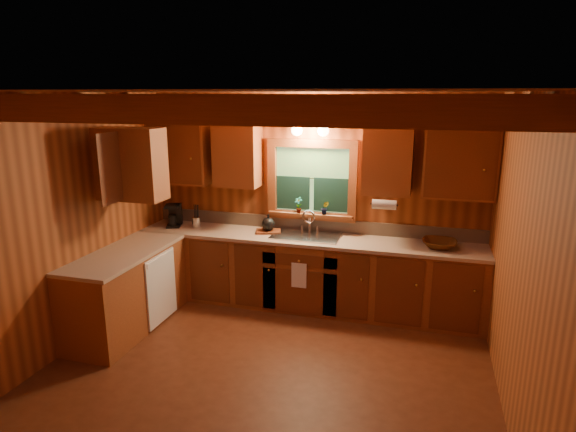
% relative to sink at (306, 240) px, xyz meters
% --- Properties ---
extents(room, '(4.20, 4.20, 4.20)m').
position_rel_sink_xyz_m(room, '(0.00, -1.60, 0.44)').
color(room, '#572815').
rests_on(room, ground).
extents(ceiling_beams, '(4.20, 2.54, 0.18)m').
position_rel_sink_xyz_m(ceiling_beams, '(0.00, -1.60, 1.63)').
color(ceiling_beams, brown).
rests_on(ceiling_beams, room).
extents(base_cabinets, '(4.20, 2.22, 0.86)m').
position_rel_sink_xyz_m(base_cabinets, '(-0.49, -0.32, -0.43)').
color(base_cabinets, brown).
rests_on(base_cabinets, ground).
extents(countertop, '(4.20, 2.24, 0.04)m').
position_rel_sink_xyz_m(countertop, '(-0.48, -0.31, 0.02)').
color(countertop, tan).
rests_on(countertop, base_cabinets).
extents(backsplash, '(4.20, 0.02, 0.16)m').
position_rel_sink_xyz_m(backsplash, '(0.00, 0.28, 0.12)').
color(backsplash, tan).
rests_on(backsplash, room).
extents(dishwasher_panel, '(0.02, 0.60, 0.80)m').
position_rel_sink_xyz_m(dishwasher_panel, '(-1.47, -0.92, -0.43)').
color(dishwasher_panel, white).
rests_on(dishwasher_panel, base_cabinets).
extents(upper_cabinets, '(4.19, 1.77, 0.78)m').
position_rel_sink_xyz_m(upper_cabinets, '(-0.56, -0.18, 0.98)').
color(upper_cabinets, brown).
rests_on(upper_cabinets, room).
extents(window, '(1.12, 0.08, 1.00)m').
position_rel_sink_xyz_m(window, '(0.00, 0.26, 0.67)').
color(window, brown).
rests_on(window, room).
extents(window_sill, '(1.06, 0.14, 0.04)m').
position_rel_sink_xyz_m(window_sill, '(0.00, 0.22, 0.26)').
color(window_sill, brown).
rests_on(window_sill, room).
extents(wall_sconce, '(0.45, 0.21, 0.17)m').
position_rel_sink_xyz_m(wall_sconce, '(0.00, 0.14, 1.31)').
color(wall_sconce, black).
rests_on(wall_sconce, room).
extents(paper_towel_roll, '(0.27, 0.11, 0.11)m').
position_rel_sink_xyz_m(paper_towel_roll, '(0.92, -0.07, 0.51)').
color(paper_towel_roll, white).
rests_on(paper_towel_roll, upper_cabinets).
extents(dish_towel, '(0.18, 0.01, 0.30)m').
position_rel_sink_xyz_m(dish_towel, '(0.00, -0.34, -0.34)').
color(dish_towel, white).
rests_on(dish_towel, base_cabinets).
extents(sink, '(0.82, 0.48, 0.43)m').
position_rel_sink_xyz_m(sink, '(0.00, 0.00, 0.00)').
color(sink, silver).
rests_on(sink, countertop).
extents(coffee_maker, '(0.17, 0.21, 0.30)m').
position_rel_sink_xyz_m(coffee_maker, '(-1.77, -0.01, 0.19)').
color(coffee_maker, black).
rests_on(coffee_maker, countertop).
extents(utensil_crock, '(0.11, 0.11, 0.30)m').
position_rel_sink_xyz_m(utensil_crock, '(-1.47, 0.01, 0.12)').
color(utensil_crock, silver).
rests_on(utensil_crock, countertop).
extents(cutting_board, '(0.36, 0.30, 0.03)m').
position_rel_sink_xyz_m(cutting_board, '(-0.50, 0.04, 0.06)').
color(cutting_board, '#5D2913').
rests_on(cutting_board, countertop).
extents(teakettle, '(0.16, 0.16, 0.20)m').
position_rel_sink_xyz_m(teakettle, '(-0.50, 0.04, 0.15)').
color(teakettle, black).
rests_on(teakettle, cutting_board).
extents(wicker_basket, '(0.39, 0.39, 0.09)m').
position_rel_sink_xyz_m(wicker_basket, '(1.55, -0.03, 0.09)').
color(wicker_basket, '#48230C').
rests_on(wicker_basket, countertop).
extents(potted_plant_left, '(0.12, 0.10, 0.20)m').
position_rel_sink_xyz_m(potted_plant_left, '(-0.15, 0.19, 0.38)').
color(potted_plant_left, '#5D2913').
rests_on(potted_plant_left, window_sill).
extents(potted_plant_right, '(0.11, 0.09, 0.17)m').
position_rel_sink_xyz_m(potted_plant_right, '(0.19, 0.19, 0.37)').
color(potted_plant_right, '#5D2913').
rests_on(potted_plant_right, window_sill).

